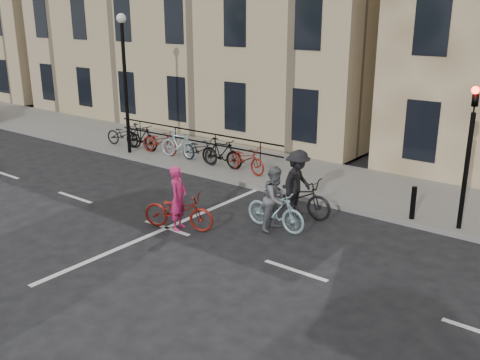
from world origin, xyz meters
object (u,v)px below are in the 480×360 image
Objects in this scene: cyclist_pink at (179,208)px; cyclist_dark at (297,190)px; traffic_light at (470,141)px; cyclist_grey at (276,204)px; lamp_post at (124,67)px.

cyclist_dark reaches higher than cyclist_pink.
traffic_light reaches higher than cyclist_pink.
traffic_light is 2.19× the size of cyclist_grey.
cyclist_dark is at bearing 5.76° from cyclist_grey.
cyclist_pink is at bearing 127.35° from cyclist_grey.
traffic_light is 4.58m from cyclist_dark.
lamp_post reaches higher than cyclist_pink.
cyclist_grey is 1.24m from cyclist_dark.
lamp_post is 2.97× the size of cyclist_grey.
traffic_light reaches higher than cyclist_grey.
lamp_post is 8.50m from cyclist_pink.
cyclist_grey is at bearing -176.70° from cyclist_dark.
lamp_post is 2.47× the size of cyclist_dark.
cyclist_grey is at bearing -145.75° from traffic_light.
cyclist_pink is (-5.92, -4.17, -1.86)m from traffic_light.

